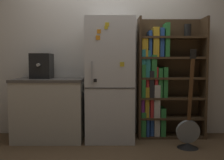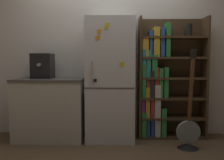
{
  "view_description": "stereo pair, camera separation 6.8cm",
  "coord_description": "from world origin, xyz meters",
  "px_view_note": "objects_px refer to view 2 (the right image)",
  "views": [
    {
      "loc": [
        0.03,
        -3.35,
        1.1
      ],
      "look_at": [
        0.02,
        0.15,
        0.85
      ],
      "focal_mm": 40.0,
      "sensor_mm": 36.0,
      "label": 1
    },
    {
      "loc": [
        0.1,
        -3.35,
        1.1
      ],
      "look_at": [
        0.02,
        0.15,
        0.85
      ],
      "focal_mm": 40.0,
      "sensor_mm": 36.0,
      "label": 2
    }
  ],
  "objects_px": {
    "bookshelf": "(162,82)",
    "espresso_machine": "(43,66)",
    "guitar": "(188,134)",
    "refrigerator": "(110,80)"
  },
  "relations": [
    {
      "from": "espresso_machine",
      "to": "guitar",
      "type": "relative_size",
      "value": 0.28
    },
    {
      "from": "bookshelf",
      "to": "guitar",
      "type": "relative_size",
      "value": 1.39
    },
    {
      "from": "refrigerator",
      "to": "bookshelf",
      "type": "bearing_deg",
      "value": 11.36
    },
    {
      "from": "refrigerator",
      "to": "guitar",
      "type": "relative_size",
      "value": 1.36
    },
    {
      "from": "bookshelf",
      "to": "refrigerator",
      "type": "bearing_deg",
      "value": -168.64
    },
    {
      "from": "refrigerator",
      "to": "bookshelf",
      "type": "relative_size",
      "value": 0.98
    },
    {
      "from": "bookshelf",
      "to": "espresso_machine",
      "type": "xyz_separation_m",
      "value": [
        -1.72,
        -0.11,
        0.24
      ]
    },
    {
      "from": "guitar",
      "to": "refrigerator",
      "type": "bearing_deg",
      "value": 159.49
    },
    {
      "from": "bookshelf",
      "to": "espresso_machine",
      "type": "height_order",
      "value": "bookshelf"
    },
    {
      "from": "refrigerator",
      "to": "espresso_machine",
      "type": "bearing_deg",
      "value": 177.54
    }
  ]
}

